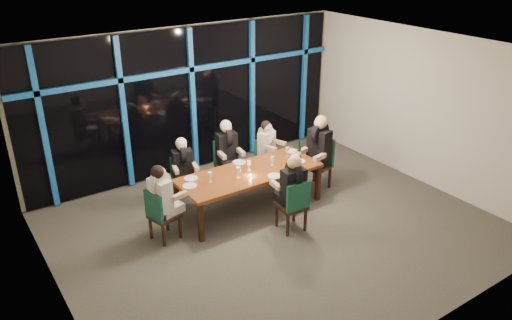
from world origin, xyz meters
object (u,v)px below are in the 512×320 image
object	(u,v)px
water_pitcher	(295,161)
chair_near_mid	(294,203)
diner_end_left	(162,191)
diner_far_mid	(227,145)
diner_end_right	(318,142)
wine_bottle	(299,152)
diner_far_left	(183,162)
diner_far_right	(268,142)
chair_end_left	(160,213)
chair_far_mid	(226,161)
chair_end_right	(320,160)
chair_far_right	(265,157)
dining_table	(250,175)
chair_far_left	(183,177)
diner_near_mid	(292,181)

from	to	relation	value
water_pitcher	chair_near_mid	bearing A→B (deg)	-139.54
water_pitcher	diner_end_left	bearing A→B (deg)	163.09
diner_far_mid	diner_end_right	xyz separation A→B (m)	(1.41, -1.03, 0.07)
wine_bottle	diner_far_left	bearing A→B (deg)	153.83
diner_far_right	diner_end_right	size ratio (longest dim) A/B	0.84
diner_far_left	chair_end_left	bearing A→B (deg)	-120.72
diner_far_left	chair_far_mid	bearing A→B (deg)	23.10
diner_far_left	wine_bottle	world-z (taller)	diner_far_left
wine_bottle	chair_end_right	bearing A→B (deg)	3.79
chair_far_right	chair_near_mid	distance (m)	2.07
chair_end_right	wine_bottle	bearing A→B (deg)	-98.04
chair_far_right	chair_end_left	size ratio (longest dim) A/B	0.93
diner_end_right	dining_table	bearing A→B (deg)	-103.55
diner_far_right	water_pitcher	world-z (taller)	diner_far_right
chair_far_left	chair_far_right	bearing A→B (deg)	10.86
diner_far_right	chair_far_left	bearing A→B (deg)	155.31
chair_end_left	diner_end_right	world-z (taller)	diner_end_right
chair_far_mid	chair_end_left	world-z (taller)	chair_far_mid
wine_bottle	chair_near_mid	bearing A→B (deg)	-131.51
chair_end_right	diner_far_mid	size ratio (longest dim) A/B	1.11
wine_bottle	water_pitcher	distance (m)	0.33
dining_table	chair_end_right	world-z (taller)	chair_end_right
chair_end_right	diner_end_right	distance (m)	0.41
chair_far_mid	diner_end_right	bearing A→B (deg)	-29.63
chair_far_right	wine_bottle	distance (m)	1.04
chair_far_mid	diner_end_right	world-z (taller)	diner_end_right
chair_far_mid	chair_end_left	xyz separation A→B (m)	(-1.91, -1.12, -0.01)
dining_table	diner_far_mid	bearing A→B (deg)	82.33
chair_end_right	diner_end_left	world-z (taller)	diner_end_left
diner_end_left	diner_near_mid	xyz separation A→B (m)	(1.89, -0.92, 0.03)
chair_far_mid	chair_end_left	bearing A→B (deg)	-141.00
chair_far_left	diner_far_left	size ratio (longest dim) A/B	1.03
water_pitcher	chair_end_left	bearing A→B (deg)	163.65
chair_near_mid	diner_far_right	xyz separation A→B (m)	(0.78, 1.86, 0.29)
chair_far_left	chair_end_left	distance (m)	1.36
chair_end_right	chair_far_left	bearing A→B (deg)	-123.44
diner_near_mid	water_pitcher	world-z (taller)	diner_near_mid
wine_bottle	dining_table	bearing A→B (deg)	176.41
chair_far_right	water_pitcher	world-z (taller)	water_pitcher
diner_far_mid	diner_far_left	bearing A→B (deg)	-165.57
dining_table	diner_far_mid	distance (m)	1.01
diner_far_mid	diner_end_right	distance (m)	1.74
chair_far_left	chair_far_right	distance (m)	1.80
diner_end_left	wine_bottle	distance (m)	2.75
diner_far_mid	wine_bottle	world-z (taller)	diner_far_mid
chair_end_left	diner_far_left	world-z (taller)	diner_far_left
chair_far_left	diner_far_left	xyz separation A→B (m)	(-0.02, -0.07, 0.35)
diner_end_right	diner_near_mid	bearing A→B (deg)	-67.45
diner_far_mid	diner_near_mid	size ratio (longest dim) A/B	1.00
chair_far_right	diner_near_mid	size ratio (longest dim) A/B	0.93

